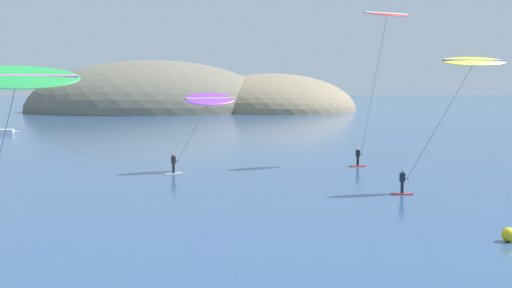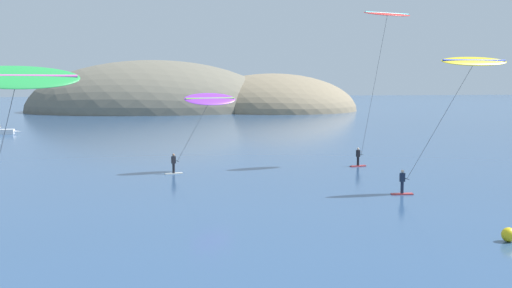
# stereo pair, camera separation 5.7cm
# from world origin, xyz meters

# --- Properties ---
(headland_island) EXTENTS (84.14, 51.31, 25.73)m
(headland_island) POSITION_xyz_m (14.08, 150.02, 0.00)
(headland_island) COLOR #84755B
(headland_island) RESTS_ON ground
(kitesurfer_yellow) EXTENTS (8.77, 1.55, 9.49)m
(kitesurfer_yellow) POSITION_xyz_m (20.57, 26.02, 8.29)
(kitesurfer_yellow) COLOR red
(kitesurfer_yellow) RESTS_ON ground
(kitesurfer_purple) EXTENTS (6.51, 2.88, 6.77)m
(kitesurfer_purple) POSITION_xyz_m (3.95, 39.25, 5.77)
(kitesurfer_purple) COLOR silver
(kitesurfer_purple) RESTS_ON ground
(kitesurfer_green) EXTENTS (5.82, 3.42, 8.52)m
(kitesurfer_green) POSITION_xyz_m (-7.44, 14.96, 7.45)
(kitesurfer_green) COLOR silver
(kitesurfer_green) RESTS_ON ground
(kitesurfer_red) EXTENTS (6.41, 2.99, 14.09)m
(kitesurfer_red) POSITION_xyz_m (20.39, 40.66, 12.79)
(kitesurfer_red) COLOR red
(kitesurfer_red) RESTS_ON ground
(marker_buoy) EXTENTS (0.70, 0.70, 0.70)m
(marker_buoy) POSITION_xyz_m (15.49, 12.48, 0.35)
(marker_buoy) COLOR yellow
(marker_buoy) RESTS_ON ground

